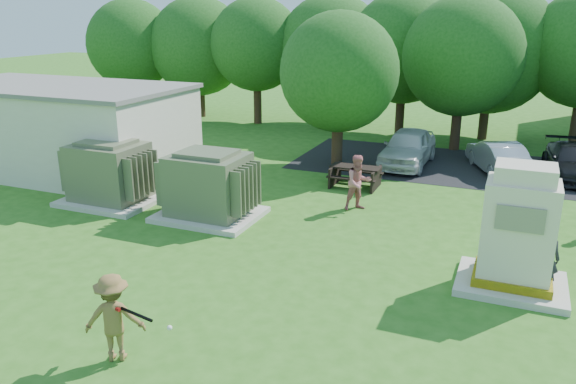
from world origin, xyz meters
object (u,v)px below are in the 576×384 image
at_px(car_silver_a, 497,156).
at_px(car_dark, 573,161).
at_px(transformer_left, 109,174).
at_px(picnic_table, 355,174).
at_px(generator_cabinet, 517,236).
at_px(batter, 114,318).
at_px(transformer_right, 209,187).
at_px(person_by_generator, 546,258).
at_px(person_at_picnic, 358,183).
at_px(car_white, 408,147).

relative_size(car_silver_a, car_dark, 0.90).
xyz_separation_m(transformer_left, picnic_table, (6.92, 4.74, -0.50)).
distance_m(generator_cabinet, batter, 8.63).
distance_m(transformer_right, picnic_table, 5.75).
relative_size(generator_cabinet, car_dark, 0.69).
distance_m(person_by_generator, person_at_picnic, 6.46).
height_order(transformer_left, person_at_picnic, transformer_left).
bearing_deg(car_dark, car_white, 177.83).
bearing_deg(picnic_table, batter, -95.08).
distance_m(batter, person_by_generator, 9.21).
relative_size(transformer_right, car_white, 0.69).
distance_m(car_white, car_silver_a, 3.44).
xyz_separation_m(transformer_right, person_at_picnic, (3.97, 2.42, -0.08)).
bearing_deg(person_at_picnic, car_white, 45.32).
relative_size(person_by_generator, person_at_picnic, 0.88).
distance_m(generator_cabinet, car_dark, 10.61).
height_order(car_silver_a, car_dark, car_silver_a).
relative_size(batter, person_at_picnic, 0.93).
bearing_deg(car_dark, person_at_picnic, -142.01).
xyz_separation_m(transformer_left, person_at_picnic, (7.67, 2.42, -0.08)).
height_order(transformer_right, batter, transformer_right).
xyz_separation_m(generator_cabinet, person_by_generator, (0.65, 0.14, -0.49)).
distance_m(transformer_right, car_silver_a, 11.73).
bearing_deg(batter, car_dark, -143.15).
bearing_deg(transformer_left, car_white, 46.51).
bearing_deg(person_at_picnic, car_dark, 4.63).
distance_m(batter, car_silver_a, 16.77).
bearing_deg(person_by_generator, transformer_right, 2.95).
relative_size(batter, person_by_generator, 1.06).
distance_m(transformer_left, generator_cabinet, 12.44).
height_order(picnic_table, batter, batter).
relative_size(transformer_left, generator_cabinet, 1.04).
bearing_deg(generator_cabinet, car_dark, 80.25).
height_order(generator_cabinet, car_dark, generator_cabinet).
height_order(transformer_right, car_dark, transformer_right).
xyz_separation_m(person_by_generator, car_white, (-4.97, 9.70, -0.04)).
relative_size(transformer_left, car_dark, 0.72).
bearing_deg(car_white, car_silver_a, 6.21).
relative_size(transformer_right, picnic_table, 1.71).
xyz_separation_m(transformer_left, car_dark, (14.16, 9.08, -0.36)).
relative_size(person_at_picnic, car_dark, 0.42).
xyz_separation_m(picnic_table, batter, (-1.05, -11.78, 0.36)).
xyz_separation_m(generator_cabinet, batter, (-6.49, -5.68, -0.44)).
distance_m(transformer_right, car_white, 9.54).
distance_m(person_by_generator, car_white, 10.90).
bearing_deg(car_silver_a, transformer_right, 25.44).
bearing_deg(generator_cabinet, person_at_picnic, 141.13).
height_order(person_at_picnic, car_silver_a, person_at_picnic).
bearing_deg(car_white, generator_cabinet, -64.83).
bearing_deg(person_by_generator, transformer_left, 5.05).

